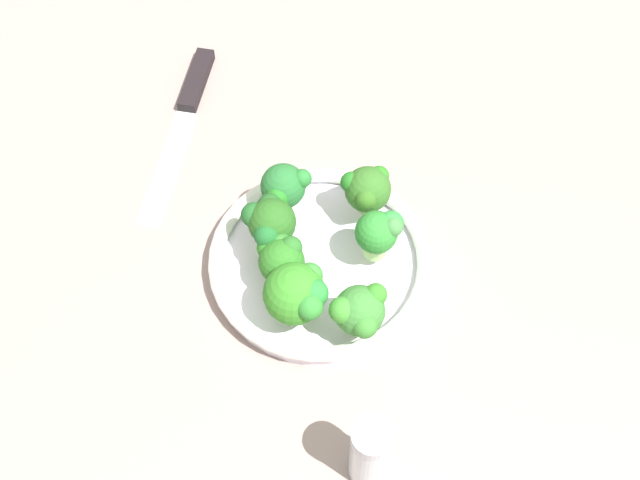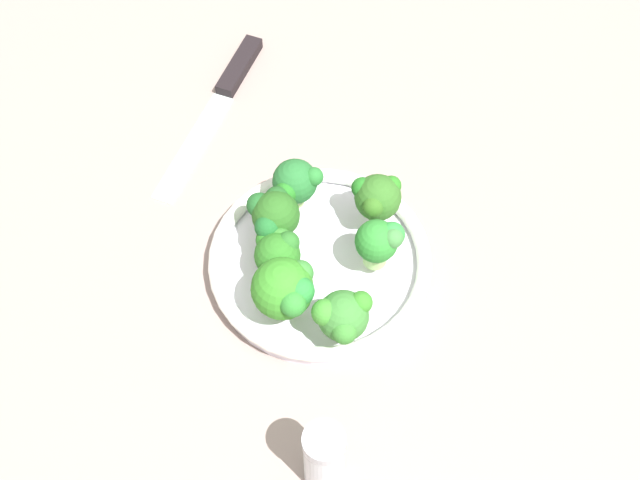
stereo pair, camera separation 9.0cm
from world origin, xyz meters
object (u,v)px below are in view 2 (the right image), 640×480
object	(u,v)px
broccoli_floret_0	(295,183)
broccoli_floret_5	(274,215)
broccoli_floret_3	(380,240)
broccoli_floret_1	(285,289)
broccoli_floret_4	(342,317)
broccoli_floret_2	(377,197)
bowl	(320,262)
knife	(224,94)
broccoli_floret_6	(278,251)
pepper_shaker	(324,458)

from	to	relation	value
broccoli_floret_0	broccoli_floret_5	xyz separation A→B (cm)	(-4.73, 0.03, 0.16)
broccoli_floret_3	broccoli_floret_5	size ratio (longest dim) A/B	0.93
broccoli_floret_1	broccoli_floret_4	distance (cm)	6.25
broccoli_floret_5	broccoli_floret_2	bearing A→B (deg)	-50.12
bowl	broccoli_floret_3	size ratio (longest dim) A/B	3.96
broccoli_floret_0	knife	xyz separation A→B (cm)	(11.90, 16.44, -6.09)
broccoli_floret_0	broccoli_floret_2	bearing A→B (deg)	-74.26
broccoli_floret_4	broccoli_floret_3	bearing A→B (deg)	2.16
broccoli_floret_2	broccoli_floret_6	size ratio (longest dim) A/B	1.06
pepper_shaker	broccoli_floret_5	bearing A→B (deg)	38.51
broccoli_floret_1	broccoli_floret_4	xyz separation A→B (cm)	(0.04, -6.23, -0.47)
broccoli_floret_1	pepper_shaker	world-z (taller)	same
broccoli_floret_6	pepper_shaker	bearing A→B (deg)	-140.56
broccoli_floret_2	pepper_shaker	size ratio (longest dim) A/B	0.61
broccoli_floret_3	broccoli_floret_6	xyz separation A→B (cm)	(-5.72, 8.83, -0.37)
broccoli_floret_2	broccoli_floret_4	bearing A→B (deg)	-168.34
bowl	broccoli_floret_3	distance (cm)	8.02
broccoli_floret_5	knife	bearing A→B (deg)	44.62
pepper_shaker	broccoli_floret_0	bearing A→B (deg)	32.75
broccoli_floret_4	broccoli_floret_6	bearing A→B (deg)	67.95
broccoli_floret_2	broccoli_floret_3	distance (cm)	5.52
bowl	broccoli_floret_5	size ratio (longest dim) A/B	3.67
broccoli_floret_3	broccoli_floret_6	world-z (taller)	broccoli_floret_3
broccoli_floret_2	broccoli_floret_5	world-z (taller)	broccoli_floret_5
broccoli_floret_0	broccoli_floret_1	size ratio (longest dim) A/B	0.90
broccoli_floret_4	knife	distance (cm)	37.14
bowl	broccoli_floret_2	world-z (taller)	broccoli_floret_2
knife	broccoli_floret_3	bearing A→B (deg)	-117.55
broccoli_floret_4	pepper_shaker	bearing A→B (deg)	-160.75
broccoli_floret_1	broccoli_floret_6	distance (cm)	4.81
pepper_shaker	bowl	bearing A→B (deg)	27.82
broccoli_floret_3	broccoli_floret_5	xyz separation A→B (cm)	(-2.26, 11.13, 0.19)
broccoli_floret_1	broccoli_floret_2	size ratio (longest dim) A/B	1.16
knife	broccoli_floret_5	bearing A→B (deg)	-135.38
bowl	broccoli_floret_3	bearing A→B (deg)	-67.74
broccoli_floret_2	broccoli_floret_1	bearing A→B (deg)	167.14
knife	broccoli_floret_0	bearing A→B (deg)	-125.90
broccoli_floret_2	pepper_shaker	world-z (taller)	pepper_shaker
bowl	broccoli_floret_0	xyz separation A→B (cm)	(4.80, 5.40, 5.17)
bowl	knife	bearing A→B (deg)	52.60
pepper_shaker	broccoli_floret_6	bearing A→B (deg)	39.44
broccoli_floret_2	broccoli_floret_4	xyz separation A→B (cm)	(-14.31, -2.95, -0.10)
bowl	pepper_shaker	world-z (taller)	pepper_shaker
broccoli_floret_6	knife	distance (cm)	28.05
broccoli_floret_3	broccoli_floret_6	bearing A→B (deg)	122.97
broccoli_floret_4	pepper_shaker	world-z (taller)	pepper_shaker
broccoli_floret_0	broccoli_floret_5	distance (cm)	4.73
broccoli_floret_2	broccoli_floret_6	world-z (taller)	broccoli_floret_2
broccoli_floret_1	broccoli_floret_5	bearing A→B (deg)	36.05
broccoli_floret_3	pepper_shaker	xyz separation A→B (cm)	(-22.38, -4.87, -1.63)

